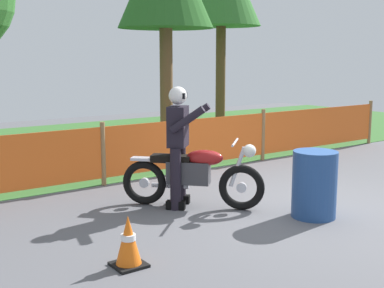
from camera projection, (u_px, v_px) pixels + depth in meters
name	position (u px, v px, depth m)	size (l,w,h in m)	color
ground	(297.00, 204.00, 7.32)	(24.00, 24.00, 0.02)	#5B5B60
grass_verge	(99.00, 143.00, 12.56)	(24.00, 7.87, 0.01)	#386B2D
barrier_fence	(192.00, 142.00, 9.32)	(10.80, 0.08, 1.05)	olive
motorcycle_lead	(193.00, 175.00, 7.07)	(1.46, 1.55, 0.96)	black
rider_lead	(179.00, 142.00, 7.03)	(0.73, 0.73, 1.69)	black
traffic_cone	(128.00, 242.00, 5.07)	(0.32, 0.32, 0.53)	black
spare_drum	(314.00, 184.00, 6.64)	(0.58, 0.58, 0.88)	navy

